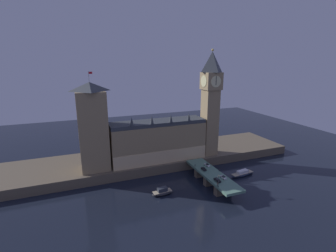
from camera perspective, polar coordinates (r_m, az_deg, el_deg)
The scene contains 16 objects.
ground_plane at distance 141.97m, azimuth -1.78°, elevation -14.69°, with size 400.00×400.00×0.00m, color black.
embankment at distance 174.29m, azimuth -6.09°, elevation -7.86°, with size 220.00×42.00×6.00m.
parliament_hall at distance 161.55m, azimuth -2.32°, elevation -3.43°, with size 62.57×16.56×32.29m.
clock_tower at distance 169.09m, azimuth 9.92°, elevation 5.83°, with size 11.86×11.97×72.20m.
victoria_tower at distance 151.50m, azimuth -17.23°, elevation -0.16°, with size 16.91×16.91×58.83m.
bridge at distance 147.44m, azimuth 10.30°, elevation -11.63°, with size 11.53×46.00×7.01m.
car_northbound_lead at distance 149.43m, azimuth 8.36°, elevation -9.94°, with size 1.86×4.23×1.57m.
car_northbound_trail at distance 137.87m, azimuth 11.50°, elevation -12.31°, with size 2.04×4.70×1.54m.
car_southbound_lead at distance 141.76m, azimuth 12.88°, elevation -11.64°, with size 1.85×4.22×1.34m.
car_southbound_trail at distance 155.44m, azimuth 9.18°, elevation -9.01°, with size 1.91×4.32×1.31m.
pedestrian_near_rail at distance 133.22m, azimuth 11.60°, elevation -13.21°, with size 0.38×0.38×1.82m.
pedestrian_mid_walk at distance 149.24m, azimuth 11.90°, elevation -10.11°, with size 0.38×0.38×1.57m.
pedestrian_far_rail at distance 153.28m, azimuth 6.35°, elevation -9.11°, with size 0.38×0.38×1.83m.
street_lamp_near at distance 130.88m, azimuth 11.74°, elevation -12.15°, with size 1.34×0.60×6.74m.
boat_upstream at distance 136.57m, azimuth -1.33°, elevation -15.23°, with size 12.01×5.44×4.18m.
boat_downstream at distance 164.09m, azimuth 17.02°, elevation -10.61°, with size 17.91×6.80×3.48m.
Camera 1 is at (-40.53, -116.81, 69.77)m, focal length 26.00 mm.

